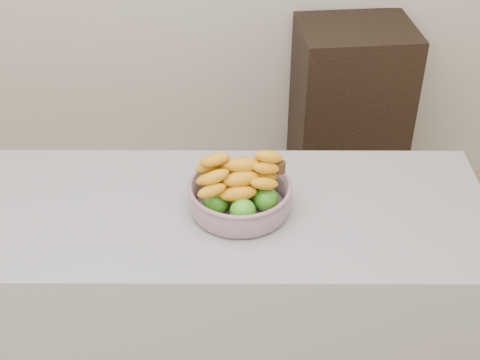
% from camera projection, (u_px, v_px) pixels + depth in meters
% --- Properties ---
extents(counter, '(2.00, 0.60, 0.90)m').
position_uv_depth(counter, '(151.00, 318.00, 2.16)').
color(counter, '#97969E').
rests_on(counter, ground).
extents(cabinet, '(0.54, 0.45, 0.91)m').
position_uv_depth(cabinet, '(348.00, 117.00, 3.18)').
color(cabinet, black).
rests_on(cabinet, ground).
extents(fruit_bowl, '(0.29, 0.29, 0.17)m').
position_uv_depth(fruit_bowl, '(240.00, 193.00, 1.86)').
color(fruit_bowl, '#8D95A9').
rests_on(fruit_bowl, counter).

